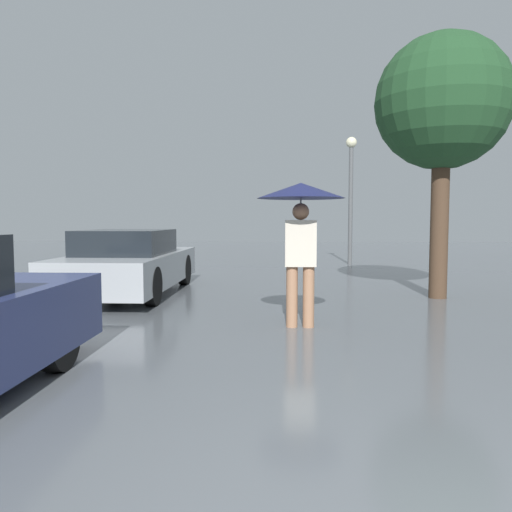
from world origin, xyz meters
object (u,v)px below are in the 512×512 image
(pedestrian, at_px, (301,210))
(tree, at_px, (443,104))
(parked_car_farthest, at_px, (130,263))
(street_lamp, at_px, (351,182))

(pedestrian, bearing_deg, tree, 45.08)
(tree, bearing_deg, pedestrian, -134.92)
(pedestrian, bearing_deg, parked_car_farthest, 137.90)
(pedestrian, distance_m, street_lamp, 9.38)
(parked_car_farthest, xyz_separation_m, street_lamp, (4.90, 6.39, 1.95))
(street_lamp, bearing_deg, tree, -84.74)
(parked_car_farthest, distance_m, tree, 6.17)
(pedestrian, xyz_separation_m, tree, (2.49, 2.50, 1.84))
(pedestrian, bearing_deg, street_lamp, 78.36)
(street_lamp, bearing_deg, pedestrian, -101.64)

